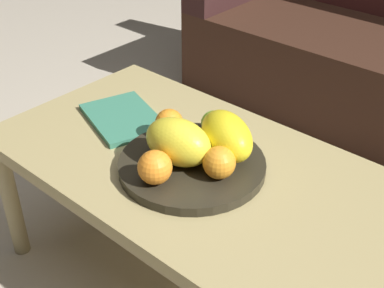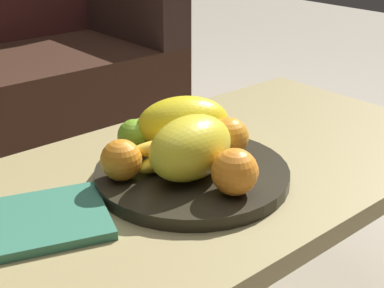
{
  "view_description": "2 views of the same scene",
  "coord_description": "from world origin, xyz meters",
  "px_view_note": "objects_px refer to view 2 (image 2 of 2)",
  "views": [
    {
      "loc": [
        0.68,
        -0.83,
        1.23
      ],
      "look_at": [
        -0.04,
        -0.03,
        0.52
      ],
      "focal_mm": 49.44,
      "sensor_mm": 36.0,
      "label": 1
    },
    {
      "loc": [
        -0.64,
        -0.73,
        0.93
      ],
      "look_at": [
        -0.04,
        -0.03,
        0.52
      ],
      "focal_mm": 51.02,
      "sensor_mm": 36.0,
      "label": 2
    }
  ],
  "objects_px": {
    "coffee_table": "(197,190)",
    "orange_right": "(121,160)",
    "orange_front": "(235,172)",
    "orange_left": "(229,137)",
    "apple_front": "(135,136)",
    "melon_large_front": "(183,123)",
    "fruit_bowl": "(192,174)",
    "melon_smaller_beside": "(191,148)",
    "magazine": "(30,223)",
    "banana_bunch": "(169,150)"
  },
  "relations": [
    {
      "from": "orange_left",
      "to": "apple_front",
      "type": "relative_size",
      "value": 1.15
    },
    {
      "from": "orange_front",
      "to": "apple_front",
      "type": "distance_m",
      "value": 0.25
    },
    {
      "from": "fruit_bowl",
      "to": "apple_front",
      "type": "xyz_separation_m",
      "value": [
        -0.04,
        0.13,
        0.05
      ]
    },
    {
      "from": "orange_left",
      "to": "melon_smaller_beside",
      "type": "bearing_deg",
      "value": -170.54
    },
    {
      "from": "coffee_table",
      "to": "fruit_bowl",
      "type": "distance_m",
      "value": 0.08
    },
    {
      "from": "fruit_bowl",
      "to": "melon_smaller_beside",
      "type": "xyz_separation_m",
      "value": [
        -0.02,
        -0.02,
        0.07
      ]
    },
    {
      "from": "coffee_table",
      "to": "melon_smaller_beside",
      "type": "xyz_separation_m",
      "value": [
        -0.06,
        -0.05,
        0.13
      ]
    },
    {
      "from": "melon_smaller_beside",
      "to": "magazine",
      "type": "distance_m",
      "value": 0.3
    },
    {
      "from": "fruit_bowl",
      "to": "magazine",
      "type": "distance_m",
      "value": 0.31
    },
    {
      "from": "melon_smaller_beside",
      "to": "orange_right",
      "type": "relative_size",
      "value": 2.34
    },
    {
      "from": "coffee_table",
      "to": "banana_bunch",
      "type": "xyz_separation_m",
      "value": [
        -0.06,
        0.01,
        0.1
      ]
    },
    {
      "from": "apple_front",
      "to": "magazine",
      "type": "height_order",
      "value": "apple_front"
    },
    {
      "from": "orange_left",
      "to": "orange_right",
      "type": "bearing_deg",
      "value": 165.6
    },
    {
      "from": "melon_smaller_beside",
      "to": "orange_left",
      "type": "height_order",
      "value": "melon_smaller_beside"
    },
    {
      "from": "coffee_table",
      "to": "apple_front",
      "type": "xyz_separation_m",
      "value": [
        -0.08,
        0.1,
        0.11
      ]
    },
    {
      "from": "coffee_table",
      "to": "orange_right",
      "type": "distance_m",
      "value": 0.2
    },
    {
      "from": "orange_right",
      "to": "orange_front",
      "type": "bearing_deg",
      "value": -55.53
    },
    {
      "from": "orange_front",
      "to": "orange_right",
      "type": "relative_size",
      "value": 1.08
    },
    {
      "from": "melon_smaller_beside",
      "to": "banana_bunch",
      "type": "xyz_separation_m",
      "value": [
        0.0,
        0.07,
        -0.03
      ]
    },
    {
      "from": "orange_left",
      "to": "magazine",
      "type": "distance_m",
      "value": 0.41
    },
    {
      "from": "coffee_table",
      "to": "orange_front",
      "type": "xyz_separation_m",
      "value": [
        -0.04,
        -0.15,
        0.11
      ]
    },
    {
      "from": "coffee_table",
      "to": "orange_right",
      "type": "relative_size",
      "value": 15.93
    },
    {
      "from": "melon_smaller_beside",
      "to": "orange_front",
      "type": "xyz_separation_m",
      "value": [
        0.02,
        -0.1,
        -0.02
      ]
    },
    {
      "from": "banana_bunch",
      "to": "magazine",
      "type": "height_order",
      "value": "banana_bunch"
    },
    {
      "from": "apple_front",
      "to": "magazine",
      "type": "bearing_deg",
      "value": -162.82
    },
    {
      "from": "melon_large_front",
      "to": "melon_smaller_beside",
      "type": "distance_m",
      "value": 0.12
    },
    {
      "from": "melon_smaller_beside",
      "to": "apple_front",
      "type": "relative_size",
      "value": 2.57
    },
    {
      "from": "banana_bunch",
      "to": "magazine",
      "type": "relative_size",
      "value": 0.67
    },
    {
      "from": "banana_bunch",
      "to": "apple_front",
      "type": "bearing_deg",
      "value": 100.59
    },
    {
      "from": "melon_large_front",
      "to": "orange_front",
      "type": "bearing_deg",
      "value": -104.76
    },
    {
      "from": "orange_right",
      "to": "fruit_bowl",
      "type": "bearing_deg",
      "value": -21.73
    },
    {
      "from": "orange_right",
      "to": "apple_front",
      "type": "height_order",
      "value": "orange_right"
    },
    {
      "from": "fruit_bowl",
      "to": "melon_large_front",
      "type": "distance_m",
      "value": 0.11
    },
    {
      "from": "fruit_bowl",
      "to": "melon_smaller_beside",
      "type": "distance_m",
      "value": 0.08
    },
    {
      "from": "banana_bunch",
      "to": "magazine",
      "type": "xyz_separation_m",
      "value": [
        -0.29,
        0.01,
        -0.05
      ]
    },
    {
      "from": "coffee_table",
      "to": "orange_right",
      "type": "xyz_separation_m",
      "value": [
        -0.16,
        0.02,
        0.11
      ]
    },
    {
      "from": "orange_left",
      "to": "magazine",
      "type": "xyz_separation_m",
      "value": [
        -0.4,
        0.05,
        -0.06
      ]
    },
    {
      "from": "orange_front",
      "to": "orange_right",
      "type": "xyz_separation_m",
      "value": [
        -0.12,
        0.17,
        -0.0
      ]
    },
    {
      "from": "melon_large_front",
      "to": "orange_right",
      "type": "relative_size",
      "value": 2.47
    },
    {
      "from": "orange_front",
      "to": "orange_left",
      "type": "xyz_separation_m",
      "value": [
        0.1,
        0.12,
        -0.0
      ]
    },
    {
      "from": "fruit_bowl",
      "to": "magazine",
      "type": "xyz_separation_m",
      "value": [
        -0.31,
        0.05,
        -0.0
      ]
    },
    {
      "from": "fruit_bowl",
      "to": "orange_front",
      "type": "relative_size",
      "value": 4.5
    },
    {
      "from": "melon_large_front",
      "to": "orange_right",
      "type": "height_order",
      "value": "melon_large_front"
    },
    {
      "from": "melon_smaller_beside",
      "to": "orange_right",
      "type": "height_order",
      "value": "melon_smaller_beside"
    },
    {
      "from": "coffee_table",
      "to": "orange_left",
      "type": "xyz_separation_m",
      "value": [
        0.05,
        -0.03,
        0.11
      ]
    },
    {
      "from": "coffee_table",
      "to": "orange_front",
      "type": "bearing_deg",
      "value": -106.75
    },
    {
      "from": "melon_smaller_beside",
      "to": "orange_left",
      "type": "relative_size",
      "value": 2.23
    },
    {
      "from": "melon_large_front",
      "to": "orange_left",
      "type": "height_order",
      "value": "melon_large_front"
    },
    {
      "from": "melon_large_front",
      "to": "coffee_table",
      "type": "bearing_deg",
      "value": -98.91
    },
    {
      "from": "fruit_bowl",
      "to": "orange_right",
      "type": "bearing_deg",
      "value": 158.27
    }
  ]
}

